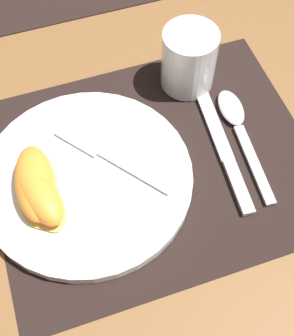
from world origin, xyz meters
The scene contains 9 objects.
ground_plane centered at (0.00, 0.00, 0.00)m, with size 3.00×3.00×0.00m, color brown.
placemat centered at (0.00, 0.00, 0.00)m, with size 0.43×0.35×0.00m.
plate centered at (-0.09, 0.00, 0.01)m, with size 0.28×0.28×0.02m.
juice_glass centered at (0.09, 0.12, 0.04)m, with size 0.08×0.08×0.09m.
knife centered at (0.10, -0.02, 0.01)m, with size 0.03×0.21×0.01m.
spoon centered at (0.13, 0.02, 0.01)m, with size 0.04×0.19×0.01m.
fork centered at (-0.06, 0.02, 0.02)m, with size 0.13×0.15×0.00m.
citrus_wedge_0 centered at (-0.16, 0.00, 0.03)m, with size 0.06×0.12×0.03m.
citrus_wedge_1 centered at (-0.15, -0.02, 0.04)m, with size 0.07×0.11×0.04m.
Camera 1 is at (-0.11, -0.31, 0.54)m, focal length 50.00 mm.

